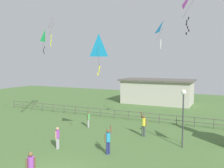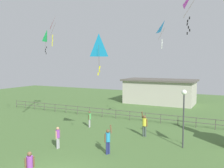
% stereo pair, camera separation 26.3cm
% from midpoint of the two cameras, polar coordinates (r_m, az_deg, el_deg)
% --- Properties ---
extents(lamppost, '(0.36, 0.36, 4.13)m').
position_cam_midpoint_polar(lamppost, '(17.74, 16.87, -4.81)').
color(lamppost, '#38383D').
rests_on(lamppost, ground_plane).
extents(person_0, '(0.28, 0.46, 1.54)m').
position_cam_midpoint_polar(person_0, '(17.72, -12.14, -11.84)').
color(person_0, '#99999E').
rests_on(person_0, ground_plane).
extents(person_1, '(0.41, 0.46, 1.94)m').
position_cam_midpoint_polar(person_1, '(16.31, -0.50, -12.88)').
color(person_1, navy).
rests_on(person_1, ground_plane).
extents(person_2, '(0.30, 0.45, 1.63)m').
position_cam_midpoint_polar(person_2, '(13.20, -18.13, -17.67)').
color(person_2, '#99999E').
rests_on(person_2, ground_plane).
extents(person_3, '(0.53, 0.35, 2.05)m').
position_cam_midpoint_polar(person_3, '(20.19, 7.98, -9.28)').
color(person_3, '#3F4C47').
rests_on(person_3, ground_plane).
extents(person_5, '(0.28, 0.44, 1.49)m').
position_cam_midpoint_polar(person_5, '(22.94, -4.97, -7.96)').
color(person_5, '#99999E').
rests_on(person_5, ground_plane).
extents(kite_0, '(0.60, 0.79, 2.68)m').
position_cam_midpoint_polar(kite_0, '(28.06, -14.67, 10.70)').
color(kite_0, '#1EB759').
extents(kite_2, '(1.07, 1.13, 2.51)m').
position_cam_midpoint_polar(kite_2, '(23.13, 12.56, 12.65)').
color(kite_2, '#198CD1').
extents(kite_3, '(1.25, 1.05, 3.21)m').
position_cam_midpoint_polar(kite_3, '(19.49, 19.18, 18.09)').
color(kite_3, '#B22DB2').
extents(kite_4, '(1.02, 0.84, 2.77)m').
position_cam_midpoint_polar(kite_4, '(16.39, -2.64, 8.83)').
color(kite_4, '#198CD1').
extents(kite_6, '(0.90, 0.92, 2.83)m').
position_cam_midpoint_polar(kite_6, '(23.99, -12.82, 13.59)').
color(kite_6, red).
extents(waterfront_railing, '(36.01, 0.06, 0.95)m').
position_cam_midpoint_polar(waterfront_railing, '(25.38, 6.69, -7.26)').
color(waterfront_railing, '#4C4742').
rests_on(waterfront_railing, ground_plane).
extents(pavilion_building, '(10.48, 5.50, 3.59)m').
position_cam_midpoint_polar(pavilion_building, '(36.87, 11.28, -1.66)').
color(pavilion_building, '#B7B2A3').
rests_on(pavilion_building, ground_plane).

